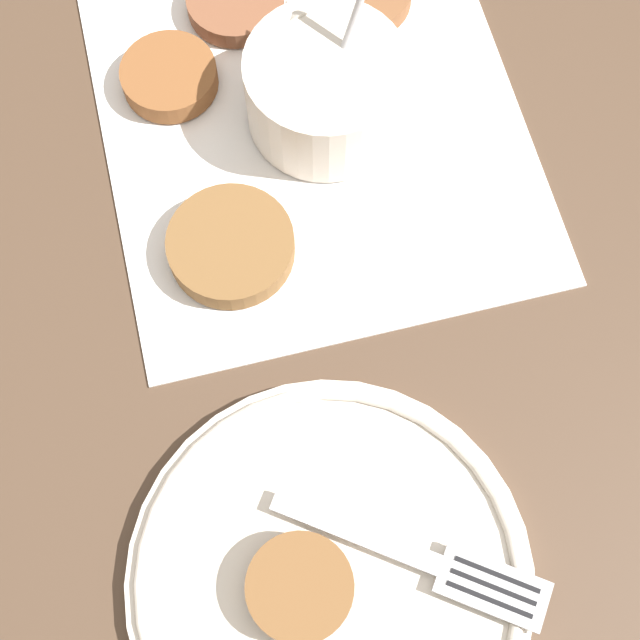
{
  "coord_description": "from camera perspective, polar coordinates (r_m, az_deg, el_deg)",
  "views": [
    {
      "loc": [
        -0.31,
        0.17,
        0.54
      ],
      "look_at": [
        -0.14,
        0.09,
        0.02
      ],
      "focal_mm": 50.0,
      "sensor_mm": 36.0,
      "label": 1
    }
  ],
  "objects": [
    {
      "name": "fritter_on_plate",
      "position": [
        0.51,
        -1.3,
        -16.75
      ],
      "size": [
        0.06,
        0.06,
        0.02
      ],
      "color": "brown",
      "rests_on": "serving_plate"
    },
    {
      "name": "fork",
      "position": [
        0.53,
        7.55,
        -15.3
      ],
      "size": [
        0.13,
        0.13,
        0.0
      ],
      "color": "silver",
      "rests_on": "serving_plate"
    },
    {
      "name": "fritter_0",
      "position": [
        0.69,
        -5.43,
        19.58
      ],
      "size": [
        0.07,
        0.07,
        0.01
      ],
      "color": "brown",
      "rests_on": "napkin"
    },
    {
      "name": "napkin",
      "position": [
        0.64,
        -0.52,
        12.41
      ],
      "size": [
        0.37,
        0.35,
        0.0
      ],
      "color": "white",
      "rests_on": "ground_plane"
    },
    {
      "name": "fritter_3",
      "position": [
        0.66,
        -9.62,
        15.09
      ],
      "size": [
        0.07,
        0.07,
        0.02
      ],
      "color": "brown",
      "rests_on": "napkin"
    },
    {
      "name": "ground_plane",
      "position": [
        0.65,
        1.81,
        12.85
      ],
      "size": [
        4.0,
        4.0,
        0.0
      ],
      "primitive_type": "plane",
      "color": "#4C3828"
    },
    {
      "name": "serving_plate",
      "position": [
        0.53,
        0.64,
        -16.13
      ],
      "size": [
        0.23,
        0.23,
        0.02
      ],
      "color": "silver",
      "rests_on": "ground_plane"
    },
    {
      "name": "fritter_1",
      "position": [
        0.58,
        -5.72,
        4.73
      ],
      "size": [
        0.08,
        0.08,
        0.02
      ],
      "color": "brown",
      "rests_on": "napkin"
    },
    {
      "name": "sauce_bowl",
      "position": [
        0.62,
        0.32,
        14.4
      ],
      "size": [
        0.12,
        0.11,
        0.12
      ],
      "color": "silver",
      "rests_on": "napkin"
    }
  ]
}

